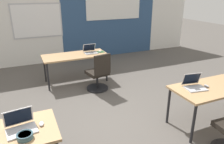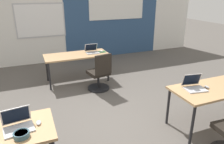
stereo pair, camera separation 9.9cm
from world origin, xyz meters
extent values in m
plane|color=#56514C|center=(0.00, 0.00, 0.00)|extent=(24.00, 24.00, 0.00)
cube|color=silver|center=(0.00, 4.20, 1.40)|extent=(10.00, 0.20, 2.80)
cube|color=#2D4C75|center=(1.78, 4.09, 1.40)|extent=(3.42, 0.01, 2.80)
cube|color=#B7B7BC|center=(-0.65, 4.09, 1.37)|extent=(1.48, 0.02, 1.04)
cube|color=white|center=(-0.65, 4.08, 1.37)|extent=(1.40, 0.02, 0.96)
cylinder|color=black|center=(-1.01, -0.30, 0.34)|extent=(0.04, 0.04, 0.68)
cube|color=tan|center=(1.75, -0.60, 0.70)|extent=(1.60, 0.70, 0.04)
cylinder|color=black|center=(1.01, -0.90, 0.34)|extent=(0.04, 0.04, 0.68)
cylinder|color=black|center=(1.01, -0.30, 0.34)|extent=(0.04, 0.04, 0.68)
cube|color=tan|center=(0.00, 2.20, 0.70)|extent=(1.60, 0.70, 0.04)
cylinder|color=black|center=(-0.74, 1.90, 0.34)|extent=(0.04, 0.04, 0.68)
cylinder|color=black|center=(0.74, 1.90, 0.34)|extent=(0.04, 0.04, 0.68)
cylinder|color=black|center=(-0.74, 2.50, 0.34)|extent=(0.04, 0.04, 0.68)
cylinder|color=black|center=(0.74, 2.50, 0.34)|extent=(0.04, 0.04, 0.68)
cube|color=#B7B7BC|center=(0.42, 2.16, 0.73)|extent=(0.33, 0.23, 0.02)
cube|color=#4C4C4F|center=(0.42, 2.11, 0.74)|extent=(0.09, 0.06, 0.00)
cube|color=#B7B7BC|center=(0.42, 2.32, 0.84)|extent=(0.33, 0.10, 0.20)
cube|color=black|center=(0.42, 2.32, 0.84)|extent=(0.30, 0.08, 0.18)
cube|color=#23512D|center=(0.67, 2.20, 0.72)|extent=(0.22, 0.19, 0.00)
ellipsoid|color=silver|center=(0.67, 2.20, 0.74)|extent=(0.08, 0.11, 0.03)
cylinder|color=black|center=(0.34, 1.53, 0.02)|extent=(0.52, 0.52, 0.04)
cylinder|color=black|center=(0.34, 1.53, 0.21)|extent=(0.06, 0.06, 0.34)
cube|color=black|center=(0.34, 1.53, 0.42)|extent=(0.51, 0.51, 0.08)
cube|color=black|center=(0.39, 1.29, 0.69)|extent=(0.40, 0.13, 0.46)
sphere|color=black|center=(0.30, 1.76, 0.02)|extent=(0.04, 0.04, 0.04)
sphere|color=black|center=(0.57, 1.50, 0.02)|extent=(0.04, 0.04, 0.04)
sphere|color=black|center=(0.14, 1.42, 0.02)|extent=(0.04, 0.04, 0.04)
cube|color=#B7B7BC|center=(1.31, -0.56, 0.73)|extent=(0.36, 0.28, 0.02)
cube|color=#4C4C4F|center=(1.30, -0.61, 0.74)|extent=(0.10, 0.07, 0.00)
cube|color=#B7B7BC|center=(1.34, -0.41, 0.84)|extent=(0.34, 0.12, 0.21)
cube|color=black|center=(1.34, -0.42, 0.85)|extent=(0.30, 0.10, 0.19)
ellipsoid|color=#B2B2B7|center=(1.54, -0.57, 0.74)|extent=(0.06, 0.10, 0.03)
sphere|color=black|center=(1.40, -1.06, 0.02)|extent=(0.04, 0.04, 0.04)
cube|color=silver|center=(-1.34, -0.63, 0.73)|extent=(0.36, 0.27, 0.02)
cube|color=#4C4C4F|center=(-1.34, -0.69, 0.74)|extent=(0.10, 0.07, 0.00)
cube|color=silver|center=(-1.36, -0.50, 0.85)|extent=(0.33, 0.10, 0.22)
cube|color=black|center=(-1.36, -0.50, 0.85)|extent=(0.30, 0.08, 0.19)
ellipsoid|color=silver|center=(-1.12, -0.59, 0.74)|extent=(0.07, 0.11, 0.03)
cylinder|color=#3D6070|center=(-1.32, -0.78, 0.75)|extent=(0.17, 0.17, 0.05)
torus|color=#3D6070|center=(-1.32, -0.78, 0.78)|extent=(0.18, 0.18, 0.02)
cylinder|color=#B26628|center=(-1.32, -0.78, 0.77)|extent=(0.14, 0.14, 0.01)
camera|label=1|loc=(-1.22, -2.92, 2.23)|focal=34.25mm
camera|label=2|loc=(-1.12, -2.95, 2.23)|focal=34.25mm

